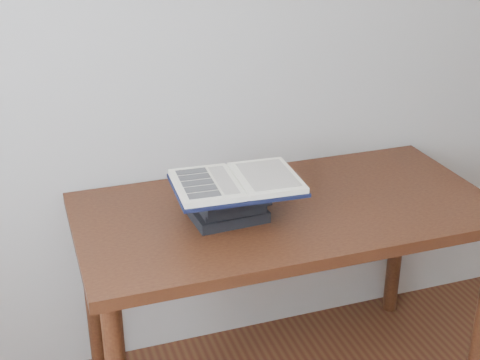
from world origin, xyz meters
name	(u,v)px	position (x,y,z in m)	size (l,w,h in m)	color
desk	(286,232)	(0.07, 1.38, 0.65)	(1.40, 0.70, 0.75)	#492612
book_stack	(229,201)	(-0.14, 1.36, 0.81)	(0.25, 0.20, 0.12)	black
open_book	(237,183)	(-0.12, 1.33, 0.88)	(0.40, 0.29, 0.03)	black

